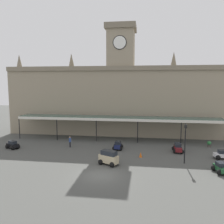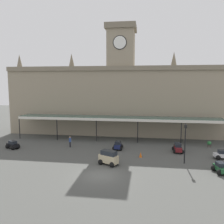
{
  "view_description": "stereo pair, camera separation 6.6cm",
  "coord_description": "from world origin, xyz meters",
  "px_view_note": "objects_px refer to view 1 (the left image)",
  "views": [
    {
      "loc": [
        4.66,
        -23.88,
        9.95
      ],
      "look_at": [
        0.0,
        8.9,
        5.75
      ],
      "focal_mm": 37.97,
      "sensor_mm": 36.0,
      "label": 1
    },
    {
      "loc": [
        4.72,
        -23.87,
        9.95
      ],
      "look_at": [
        0.0,
        8.9,
        5.75
      ],
      "focal_mm": 37.97,
      "sensor_mm": 36.0,
      "label": 2
    }
  ],
  "objects_px": {
    "car_beige_van": "(109,158)",
    "victorian_lamppost": "(185,139)",
    "car_navy_sedan": "(118,146)",
    "car_green_sedan": "(221,168)",
    "car_black_sedan": "(13,145)",
    "car_maroon_estate": "(178,148)",
    "car_white_sedan": "(222,155)",
    "pedestrian_beside_cars": "(70,141)",
    "traffic_cone": "(141,155)",
    "planter_near_kerb": "(209,144)"
  },
  "relations": [
    {
      "from": "car_black_sedan",
      "to": "pedestrian_beside_cars",
      "type": "distance_m",
      "value": 8.56
    },
    {
      "from": "pedestrian_beside_cars",
      "to": "traffic_cone",
      "type": "distance_m",
      "value": 11.4
    },
    {
      "from": "car_black_sedan",
      "to": "victorian_lamppost",
      "type": "height_order",
      "value": "victorian_lamppost"
    },
    {
      "from": "victorian_lamppost",
      "to": "traffic_cone",
      "type": "distance_m",
      "value": 6.27
    },
    {
      "from": "car_white_sedan",
      "to": "victorian_lamppost",
      "type": "distance_m",
      "value": 6.23
    },
    {
      "from": "car_beige_van",
      "to": "victorian_lamppost",
      "type": "relative_size",
      "value": 0.52
    },
    {
      "from": "car_beige_van",
      "to": "car_green_sedan",
      "type": "bearing_deg",
      "value": -3.58
    },
    {
      "from": "car_navy_sedan",
      "to": "car_white_sedan",
      "type": "distance_m",
      "value": 14.19
    },
    {
      "from": "car_beige_van",
      "to": "victorian_lamppost",
      "type": "height_order",
      "value": "victorian_lamppost"
    },
    {
      "from": "car_black_sedan",
      "to": "car_green_sedan",
      "type": "relative_size",
      "value": 1.03
    },
    {
      "from": "car_green_sedan",
      "to": "planter_near_kerb",
      "type": "height_order",
      "value": "car_green_sedan"
    },
    {
      "from": "car_navy_sedan",
      "to": "pedestrian_beside_cars",
      "type": "height_order",
      "value": "pedestrian_beside_cars"
    },
    {
      "from": "car_white_sedan",
      "to": "victorian_lamppost",
      "type": "height_order",
      "value": "victorian_lamppost"
    },
    {
      "from": "car_maroon_estate",
      "to": "pedestrian_beside_cars",
      "type": "bearing_deg",
      "value": 178.86
    },
    {
      "from": "car_navy_sedan",
      "to": "victorian_lamppost",
      "type": "distance_m",
      "value": 10.44
    },
    {
      "from": "car_black_sedan",
      "to": "planter_near_kerb",
      "type": "height_order",
      "value": "car_black_sedan"
    },
    {
      "from": "car_black_sedan",
      "to": "car_beige_van",
      "type": "xyz_separation_m",
      "value": [
        15.42,
        -4.95,
        0.3
      ]
    },
    {
      "from": "car_black_sedan",
      "to": "planter_near_kerb",
      "type": "relative_size",
      "value": 2.34
    },
    {
      "from": "car_beige_van",
      "to": "traffic_cone",
      "type": "distance_m",
      "value": 5.15
    },
    {
      "from": "car_maroon_estate",
      "to": "pedestrian_beside_cars",
      "type": "height_order",
      "value": "pedestrian_beside_cars"
    },
    {
      "from": "car_white_sedan",
      "to": "planter_near_kerb",
      "type": "height_order",
      "value": "car_white_sedan"
    },
    {
      "from": "car_black_sedan",
      "to": "planter_near_kerb",
      "type": "distance_m",
      "value": 29.9
    },
    {
      "from": "pedestrian_beside_cars",
      "to": "planter_near_kerb",
      "type": "relative_size",
      "value": 1.74
    },
    {
      "from": "car_green_sedan",
      "to": "car_white_sedan",
      "type": "xyz_separation_m",
      "value": [
        1.66,
        5.0,
        0.0
      ]
    },
    {
      "from": "car_navy_sedan",
      "to": "victorian_lamppost",
      "type": "xyz_separation_m",
      "value": [
        8.83,
        -4.93,
        2.59
      ]
    },
    {
      "from": "pedestrian_beside_cars",
      "to": "car_navy_sedan",
      "type": "bearing_deg",
      "value": -1.1
    },
    {
      "from": "car_black_sedan",
      "to": "car_beige_van",
      "type": "relative_size",
      "value": 0.87
    },
    {
      "from": "car_navy_sedan",
      "to": "car_maroon_estate",
      "type": "xyz_separation_m",
      "value": [
        8.64,
        -0.18,
        0.06
      ]
    },
    {
      "from": "victorian_lamppost",
      "to": "pedestrian_beside_cars",
      "type": "bearing_deg",
      "value": 162.64
    },
    {
      "from": "car_green_sedan",
      "to": "traffic_cone",
      "type": "xyz_separation_m",
      "value": [
        -8.85,
        4.27,
        -0.16
      ]
    },
    {
      "from": "car_black_sedan",
      "to": "planter_near_kerb",
      "type": "xyz_separation_m",
      "value": [
        29.49,
        4.93,
        -0.01
      ]
    },
    {
      "from": "car_beige_van",
      "to": "pedestrian_beside_cars",
      "type": "distance_m",
      "value": 9.9
    },
    {
      "from": "car_navy_sedan",
      "to": "car_beige_van",
      "type": "distance_m",
      "value": 6.77
    },
    {
      "from": "car_green_sedan",
      "to": "car_maroon_estate",
      "type": "distance_m",
      "value": 8.23
    },
    {
      "from": "car_beige_van",
      "to": "victorian_lamppost",
      "type": "xyz_separation_m",
      "value": [
        9.15,
        1.82,
        2.29
      ]
    },
    {
      "from": "car_beige_van",
      "to": "traffic_cone",
      "type": "height_order",
      "value": "car_beige_van"
    },
    {
      "from": "car_maroon_estate",
      "to": "victorian_lamppost",
      "type": "distance_m",
      "value": 5.39
    },
    {
      "from": "car_green_sedan",
      "to": "victorian_lamppost",
      "type": "relative_size",
      "value": 0.44
    },
    {
      "from": "car_black_sedan",
      "to": "victorian_lamppost",
      "type": "bearing_deg",
      "value": -7.24
    },
    {
      "from": "car_navy_sedan",
      "to": "planter_near_kerb",
      "type": "distance_m",
      "value": 14.1
    },
    {
      "from": "car_black_sedan",
      "to": "traffic_cone",
      "type": "relative_size",
      "value": 3.29
    },
    {
      "from": "car_green_sedan",
      "to": "pedestrian_beside_cars",
      "type": "relative_size",
      "value": 1.3
    },
    {
      "from": "car_maroon_estate",
      "to": "victorian_lamppost",
      "type": "height_order",
      "value": "victorian_lamppost"
    },
    {
      "from": "car_black_sedan",
      "to": "traffic_cone",
      "type": "bearing_deg",
      "value": -4.38
    },
    {
      "from": "car_green_sedan",
      "to": "car_maroon_estate",
      "type": "xyz_separation_m",
      "value": [
        -3.65,
        7.37,
        0.06
      ]
    },
    {
      "from": "car_maroon_estate",
      "to": "car_white_sedan",
      "type": "xyz_separation_m",
      "value": [
        5.32,
        -2.37,
        -0.06
      ]
    },
    {
      "from": "car_navy_sedan",
      "to": "car_black_sedan",
      "type": "height_order",
      "value": "same"
    },
    {
      "from": "car_beige_van",
      "to": "pedestrian_beside_cars",
      "type": "relative_size",
      "value": 1.55
    },
    {
      "from": "car_navy_sedan",
      "to": "car_maroon_estate",
      "type": "relative_size",
      "value": 0.91
    },
    {
      "from": "car_white_sedan",
      "to": "planter_near_kerb",
      "type": "bearing_deg",
      "value": 92.11
    }
  ]
}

